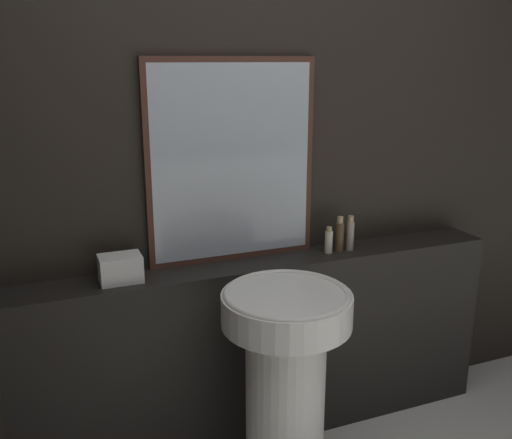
# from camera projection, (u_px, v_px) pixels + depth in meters

# --- Properties ---
(wall_back) EXTENTS (8.00, 0.06, 2.50)m
(wall_back) POSITION_uv_depth(u_px,v_px,m) (255.00, 175.00, 2.58)
(wall_back) COLOR black
(wall_back) RESTS_ON ground_plane
(vanity_counter) EXTENTS (2.27, 0.22, 0.88)m
(vanity_counter) POSITION_uv_depth(u_px,v_px,m) (266.00, 349.00, 2.67)
(vanity_counter) COLOR black
(vanity_counter) RESTS_ON ground_plane
(pedestal_sink) EXTENTS (0.50, 0.50, 0.92)m
(pedestal_sink) POSITION_uv_depth(u_px,v_px,m) (285.00, 380.00, 2.24)
(pedestal_sink) COLOR white
(pedestal_sink) RESTS_ON ground_plane
(mirror) EXTENTS (0.76, 0.03, 0.89)m
(mirror) POSITION_uv_depth(u_px,v_px,m) (232.00, 162.00, 2.47)
(mirror) COLOR #47281E
(mirror) RESTS_ON vanity_counter
(towel_stack) EXTENTS (0.17, 0.12, 0.11)m
(towel_stack) POSITION_uv_depth(u_px,v_px,m) (120.00, 268.00, 2.31)
(towel_stack) COLOR white
(towel_stack) RESTS_ON vanity_counter
(shampoo_bottle) EXTENTS (0.04, 0.04, 0.13)m
(shampoo_bottle) POSITION_uv_depth(u_px,v_px,m) (329.00, 241.00, 2.65)
(shampoo_bottle) COLOR beige
(shampoo_bottle) RESTS_ON vanity_counter
(conditioner_bottle) EXTENTS (0.04, 0.04, 0.17)m
(conditioner_bottle) POSITION_uv_depth(u_px,v_px,m) (340.00, 235.00, 2.67)
(conditioner_bottle) COLOR #4C3823
(conditioner_bottle) RESTS_ON vanity_counter
(lotion_bottle) EXTENTS (0.04, 0.04, 0.17)m
(lotion_bottle) POSITION_uv_depth(u_px,v_px,m) (350.00, 234.00, 2.69)
(lotion_bottle) COLOR gray
(lotion_bottle) RESTS_ON vanity_counter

